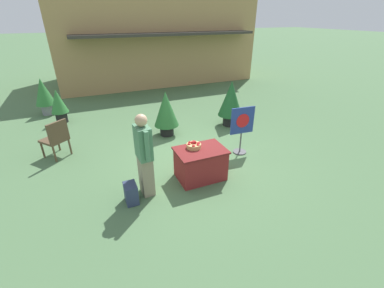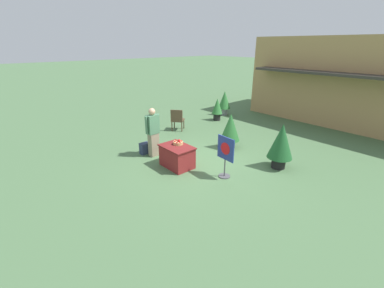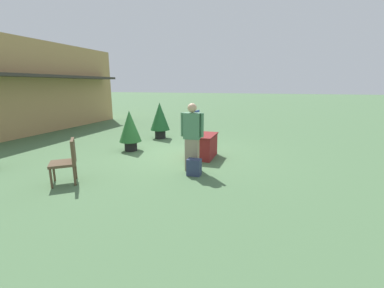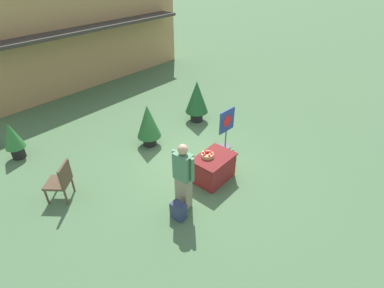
{
  "view_description": "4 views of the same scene",
  "coord_description": "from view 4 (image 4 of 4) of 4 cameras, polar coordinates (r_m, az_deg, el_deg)",
  "views": [
    {
      "loc": [
        -2.47,
        -5.35,
        3.4
      ],
      "look_at": [
        -0.48,
        -0.77,
        0.87
      ],
      "focal_mm": 24.0,
      "sensor_mm": 36.0,
      "label": 1
    },
    {
      "loc": [
        5.85,
        -5.54,
        3.84
      ],
      "look_at": [
        -0.05,
        -0.39,
        0.76
      ],
      "focal_mm": 24.0,
      "sensor_mm": 36.0,
      "label": 2
    },
    {
      "loc": [
        -7.79,
        -2.91,
        2.23
      ],
      "look_at": [
        -0.77,
        -0.65,
        0.52
      ],
      "focal_mm": 24.0,
      "sensor_mm": 36.0,
      "label": 3
    },
    {
      "loc": [
        -5.48,
        -4.54,
        5.27
      ],
      "look_at": [
        -0.22,
        -0.02,
        0.75
      ],
      "focal_mm": 28.0,
      "sensor_mm": 36.0,
      "label": 4
    }
  ],
  "objects": [
    {
      "name": "ground_plane",
      "position": [
        8.85,
        0.84,
        -3.4
      ],
      "size": [
        120.0,
        120.0,
        0.0
      ],
      "primitive_type": "plane",
      "color": "#4C7047"
    },
    {
      "name": "patio_chair",
      "position": [
        7.97,
        -23.67,
        -6.28
      ],
      "size": [
        0.77,
        0.77,
        1.02
      ],
      "rotation": [
        0.0,
        0.0,
        2.25
      ],
      "color": "brown",
      "rests_on": "ground_plane"
    },
    {
      "name": "potted_plant_far_left",
      "position": [
        10.11,
        -30.96,
        0.91
      ],
      "size": [
        0.56,
        0.56,
        1.16
      ],
      "color": "black",
      "rests_on": "ground_plane"
    },
    {
      "name": "storefront_building",
      "position": [
        16.19,
        -23.49,
        19.29
      ],
      "size": [
        10.13,
        5.66,
        4.18
      ],
      "color": "tan",
      "rests_on": "ground_plane"
    },
    {
      "name": "potted_plant_far_right",
      "position": [
        10.62,
        0.91,
        8.65
      ],
      "size": [
        0.81,
        0.81,
        1.51
      ],
      "color": "black",
      "rests_on": "ground_plane"
    },
    {
      "name": "display_table",
      "position": [
        8.04,
        4.1,
        -4.56
      ],
      "size": [
        1.11,
        0.78,
        0.73
      ],
      "color": "maroon",
      "rests_on": "ground_plane"
    },
    {
      "name": "apple_basket",
      "position": [
        7.78,
        2.93,
        -2.03
      ],
      "size": [
        0.33,
        0.33,
        0.16
      ],
      "color": "tan",
      "rests_on": "display_table"
    },
    {
      "name": "person_visitor",
      "position": [
        6.88,
        -1.67,
        -6.16
      ],
      "size": [
        0.28,
        0.61,
        1.77
      ],
      "rotation": [
        0.0,
        0.0,
        0.06
      ],
      "color": "gray",
      "rests_on": "ground_plane"
    },
    {
      "name": "potted_plant_near_right",
      "position": [
        9.31,
        -8.33,
        4.02
      ],
      "size": [
        0.75,
        0.75,
        1.39
      ],
      "color": "black",
      "rests_on": "ground_plane"
    },
    {
      "name": "backpack",
      "position": [
        7.07,
        -2.6,
        -12.58
      ],
      "size": [
        0.24,
        0.34,
        0.42
      ],
      "color": "#2D3856",
      "rests_on": "ground_plane"
    },
    {
      "name": "poster_board",
      "position": [
        9.19,
        6.59,
        3.28
      ],
      "size": [
        0.66,
        0.36,
        1.3
      ],
      "rotation": [
        0.0,
        0.0,
        -1.64
      ],
      "color": "#4C4C51",
      "rests_on": "ground_plane"
    }
  ]
}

